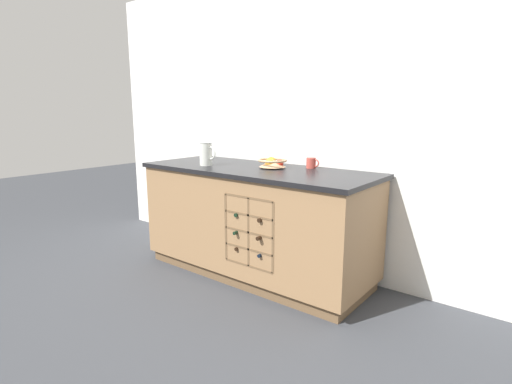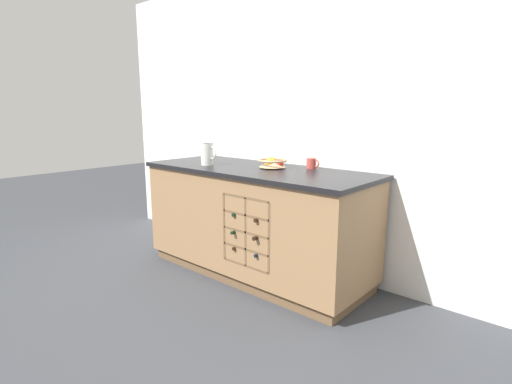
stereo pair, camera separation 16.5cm
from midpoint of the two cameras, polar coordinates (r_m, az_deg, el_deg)
ground_plane at (r=3.46m, az=-1.39°, el=-11.47°), size 14.00×14.00×0.00m
back_wall at (r=3.52m, az=3.02°, el=10.25°), size 4.40×0.06×2.55m
kitchen_island at (r=3.31m, az=-1.43°, el=-4.20°), size 1.97×0.77×0.90m
fruit_bowl at (r=3.21m, az=0.90°, el=4.23°), size 0.23×0.23×0.08m
white_pitcher at (r=3.39m, az=-8.53°, el=5.49°), size 0.17×0.11×0.20m
ceramic_mug at (r=3.22m, az=6.48°, el=4.14°), size 0.11×0.08×0.08m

